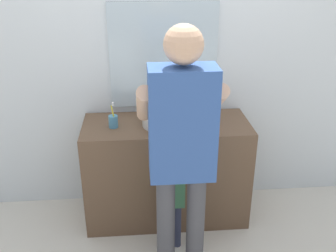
# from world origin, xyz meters

# --- Properties ---
(ground_plane) EXTENTS (14.00, 14.00, 0.00)m
(ground_plane) POSITION_xyz_m (0.00, 0.00, 0.00)
(ground_plane) COLOR silver
(back_wall) EXTENTS (4.40, 0.10, 2.70)m
(back_wall) POSITION_xyz_m (0.00, 0.62, 1.35)
(back_wall) COLOR silver
(back_wall) RESTS_ON ground
(vanity_cabinet) EXTENTS (1.30, 0.54, 0.84)m
(vanity_cabinet) POSITION_xyz_m (0.00, 0.30, 0.42)
(vanity_cabinet) COLOR brown
(vanity_cabinet) RESTS_ON ground
(sink_basin) EXTENTS (0.37, 0.37, 0.11)m
(sink_basin) POSITION_xyz_m (0.00, 0.28, 0.90)
(sink_basin) COLOR silver
(sink_basin) RESTS_ON vanity_cabinet
(faucet) EXTENTS (0.18, 0.14, 0.18)m
(faucet) POSITION_xyz_m (0.00, 0.50, 0.92)
(faucet) COLOR #B7BABF
(faucet) RESTS_ON vanity_cabinet
(toothbrush_cup) EXTENTS (0.07, 0.07, 0.21)m
(toothbrush_cup) POSITION_xyz_m (-0.40, 0.26, 0.89)
(toothbrush_cup) COLOR #4C8EB2
(toothbrush_cup) RESTS_ON vanity_cabinet
(soap_bottle) EXTENTS (0.06, 0.06, 0.17)m
(soap_bottle) POSITION_xyz_m (0.36, 0.27, 0.91)
(soap_bottle) COLOR #B27FC6
(soap_bottle) RESTS_ON vanity_cabinet
(child_toddler) EXTENTS (0.25, 0.25, 0.82)m
(child_toddler) POSITION_xyz_m (0.00, -0.10, 0.49)
(child_toddler) COLOR #2D334C
(child_toddler) RESTS_ON ground
(adult_parent) EXTENTS (0.53, 0.56, 1.71)m
(adult_parent) POSITION_xyz_m (0.04, -0.36, 1.03)
(adult_parent) COLOR #47474C
(adult_parent) RESTS_ON ground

